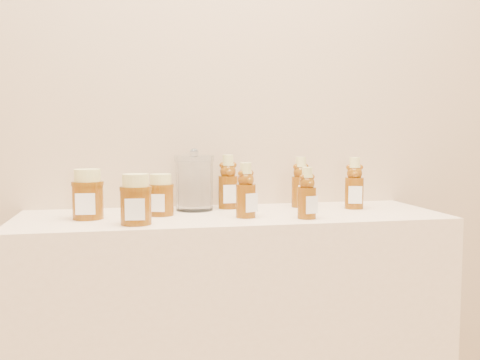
{
  "coord_description": "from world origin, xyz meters",
  "views": [
    {
      "loc": [
        -0.28,
        0.07,
        1.13
      ],
      "look_at": [
        0.02,
        1.52,
        1.0
      ],
      "focal_mm": 40.0,
      "sensor_mm": 36.0,
      "label": 1
    }
  ],
  "objects": [
    {
      "name": "wall_back",
      "position": [
        0.0,
        1.75,
        1.35
      ],
      "size": [
        3.5,
        0.02,
        2.7
      ],
      "primitive_type": "cube",
      "color": "tan",
      "rests_on": "ground"
    },
    {
      "name": "bear_bottle_back_left",
      "position": [
        0.01,
        1.67,
        0.99
      ],
      "size": [
        0.07,
        0.07,
        0.19
      ],
      "primitive_type": null,
      "rotation": [
        0.0,
        0.0,
        0.04
      ],
      "color": "#5C2E07",
      "rests_on": "display_table"
    },
    {
      "name": "bear_bottle_back_mid",
      "position": [
        0.24,
        1.65,
        0.99
      ],
      "size": [
        0.06,
        0.06,
        0.18
      ],
      "primitive_type": null,
      "rotation": [
        0.0,
        0.0,
        0.08
      ],
      "color": "#5C2E07",
      "rests_on": "display_table"
    },
    {
      "name": "bear_bottle_back_right",
      "position": [
        0.39,
        1.59,
        0.99
      ],
      "size": [
        0.08,
        0.08,
        0.18
      ],
      "primitive_type": null,
      "rotation": [
        0.0,
        0.0,
        -0.29
      ],
      "color": "#5C2E07",
      "rests_on": "display_table"
    },
    {
      "name": "bear_bottle_front_left",
      "position": [
        0.02,
        1.48,
        0.98
      ],
      "size": [
        0.08,
        0.08,
        0.17
      ],
      "primitive_type": null,
      "rotation": [
        0.0,
        0.0,
        0.4
      ],
      "color": "#5C2E07",
      "rests_on": "display_table"
    },
    {
      "name": "bear_bottle_front_right",
      "position": [
        0.18,
        1.43,
        0.98
      ],
      "size": [
        0.06,
        0.06,
        0.16
      ],
      "primitive_type": null,
      "rotation": [
        0.0,
        0.0,
        0.22
      ],
      "color": "#5C2E07",
      "rests_on": "display_table"
    },
    {
      "name": "honey_jar_left",
      "position": [
        -0.4,
        1.55,
        0.97
      ],
      "size": [
        0.09,
        0.09,
        0.13
      ],
      "primitive_type": null,
      "rotation": [
        0.0,
        0.0,
        -0.09
      ],
      "color": "#5C2E07",
      "rests_on": "display_table"
    },
    {
      "name": "honey_jar_back",
      "position": [
        -0.2,
        1.57,
        0.96
      ],
      "size": [
        0.1,
        0.1,
        0.12
      ],
      "primitive_type": null,
      "rotation": [
        0.0,
        0.0,
        -0.37
      ],
      "color": "#5C2E07",
      "rests_on": "display_table"
    },
    {
      "name": "honey_jar_front",
      "position": [
        -0.27,
        1.43,
        0.96
      ],
      "size": [
        0.09,
        0.09,
        0.13
      ],
      "primitive_type": null,
      "rotation": [
        0.0,
        0.0,
        -0.08
      ],
      "color": "#5C2E07",
      "rests_on": "display_table"
    },
    {
      "name": "glass_canister",
      "position": [
        -0.1,
        1.65,
        0.99
      ],
      "size": [
        0.13,
        0.13,
        0.18
      ],
      "primitive_type": null,
      "rotation": [
        0.0,
        0.0,
        0.13
      ],
      "color": "white",
      "rests_on": "display_table"
    }
  ]
}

